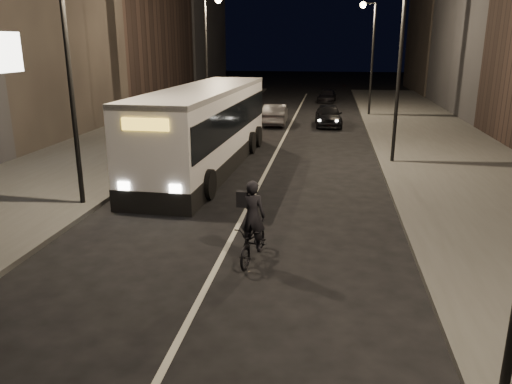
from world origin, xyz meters
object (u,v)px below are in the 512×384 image
(car_mid, at_px, (275,114))
(car_far, at_px, (327,96))
(streetlight_right_mid, at_px, (395,44))
(streetlight_right_far, at_px, (370,44))
(streetlight_left_near, at_px, (74,45))
(cyclist_on_bicycle, at_px, (253,234))
(streetlight_left_far, at_px, (210,44))
(city_bus, at_px, (205,125))
(car_near, at_px, (328,115))

(car_mid, bearing_deg, car_far, -105.35)
(streetlight_right_mid, height_order, car_mid, streetlight_right_mid)
(streetlight_right_far, relative_size, streetlight_left_near, 1.00)
(streetlight_right_mid, xyz_separation_m, cyclist_on_bicycle, (-4.47, -11.51, -4.63))
(car_far, bearing_deg, streetlight_left_near, -97.81)
(car_mid, distance_m, car_far, 14.69)
(streetlight_right_far, distance_m, streetlight_left_far, 12.24)
(streetlight_right_mid, distance_m, city_bus, 8.98)
(city_bus, distance_m, car_near, 13.80)
(cyclist_on_bicycle, bearing_deg, car_near, 94.49)
(city_bus, height_order, car_far, city_bus)
(streetlight_right_mid, distance_m, streetlight_left_far, 14.62)
(car_far, bearing_deg, car_mid, -98.05)
(cyclist_on_bicycle, bearing_deg, car_mid, 103.70)
(streetlight_left_far, bearing_deg, streetlight_right_mid, -43.16)
(streetlight_right_mid, relative_size, streetlight_right_far, 1.00)
(streetlight_right_mid, xyz_separation_m, car_near, (-2.78, 10.85, -4.63))
(streetlight_right_mid, distance_m, car_mid, 13.45)
(streetlight_left_far, distance_m, cyclist_on_bicycle, 22.86)
(streetlight_right_mid, height_order, cyclist_on_bicycle, streetlight_right_mid)
(streetlight_right_mid, distance_m, cyclist_on_bicycle, 13.19)
(streetlight_left_near, bearing_deg, streetlight_right_far, 66.04)
(streetlight_left_near, bearing_deg, car_far, 77.05)
(streetlight_right_mid, bearing_deg, car_far, 96.87)
(streetlight_right_far, relative_size, car_near, 1.90)
(streetlight_left_far, relative_size, city_bus, 0.61)
(streetlight_right_far, bearing_deg, streetlight_left_near, -113.96)
(streetlight_left_near, distance_m, streetlight_left_far, 18.00)
(city_bus, bearing_deg, cyclist_on_bicycle, -67.33)
(streetlight_left_near, relative_size, car_mid, 1.88)
(streetlight_right_mid, bearing_deg, car_near, 104.36)
(streetlight_right_mid, xyz_separation_m, streetlight_left_near, (-10.66, -8.00, 0.00))
(streetlight_right_mid, bearing_deg, streetlight_left_far, 136.84)
(streetlight_left_far, distance_m, car_near, 9.18)
(streetlight_right_far, bearing_deg, car_mid, -141.31)
(streetlight_left_far, distance_m, city_bus, 12.57)
(streetlight_left_near, bearing_deg, car_mid, 77.23)
(car_far, bearing_deg, car_near, -83.84)
(streetlight_right_far, height_order, car_far, streetlight_right_far)
(car_far, bearing_deg, cyclist_on_bicycle, -87.11)
(streetlight_right_far, bearing_deg, cyclist_on_bicycle, -99.24)
(city_bus, height_order, car_mid, city_bus)
(streetlight_left_near, height_order, car_near, streetlight_left_near)
(city_bus, distance_m, car_mid, 12.88)
(streetlight_right_far, xyz_separation_m, car_near, (-2.78, -5.15, -4.63))
(car_mid, bearing_deg, car_near, 177.25)
(car_near, distance_m, car_mid, 3.61)
(city_bus, bearing_deg, car_near, 69.33)
(streetlight_right_far, distance_m, cyclist_on_bicycle, 28.26)
(streetlight_left_far, height_order, cyclist_on_bicycle, streetlight_left_far)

